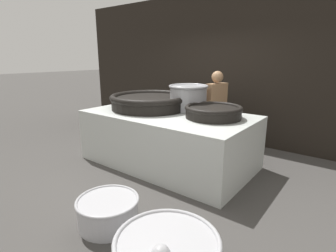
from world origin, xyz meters
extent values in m
plane|color=#474442|center=(0.00, 0.00, 0.00)|extent=(60.00, 60.00, 0.00)
cube|color=black|center=(0.00, 2.05, 1.64)|extent=(8.56, 0.24, 3.28)
cube|color=silver|center=(0.00, 0.00, 0.46)|extent=(2.93, 1.62, 0.93)
cylinder|color=black|center=(-0.54, 0.14, 1.03)|extent=(1.44, 1.44, 0.22)
torus|color=black|center=(-0.54, 0.14, 1.14)|extent=(1.50, 1.50, 0.12)
cylinder|color=black|center=(0.80, 0.16, 1.01)|extent=(0.89, 0.89, 0.16)
torus|color=black|center=(0.80, 0.16, 1.09)|extent=(0.92, 0.92, 0.07)
cylinder|color=#9E9EA3|center=(0.12, 0.45, 1.15)|extent=(0.67, 0.67, 0.44)
torus|color=#9E9EA3|center=(0.12, 0.45, 1.37)|extent=(0.72, 0.72, 0.05)
cylinder|color=#9E7551|center=(0.35, 1.00, 0.40)|extent=(0.12, 0.12, 0.80)
cylinder|color=#9E7551|center=(0.39, 1.16, 0.40)|extent=(0.12, 0.12, 0.80)
cube|color=#334C72|center=(0.37, 1.08, 0.56)|extent=(0.24, 0.28, 0.52)
cube|color=#9E7551|center=(0.37, 1.08, 1.09)|extent=(0.26, 0.51, 0.59)
cylinder|color=#9E7551|center=(0.22, 0.87, 1.09)|extent=(0.34, 0.17, 0.54)
cylinder|color=#9E7551|center=(0.33, 1.34, 1.09)|extent=(0.34, 0.17, 0.54)
sphere|color=#9E7551|center=(0.37, 1.08, 1.51)|extent=(0.22, 0.22, 0.22)
torus|color=#B7B7BC|center=(1.54, -2.03, 0.34)|extent=(0.95, 0.95, 0.05)
cylinder|color=#6B9347|center=(1.54, -2.03, 0.25)|extent=(0.80, 0.80, 0.09)
cylinder|color=#B7B7BC|center=(0.57, -1.87, 0.15)|extent=(0.68, 0.68, 0.31)
torus|color=#B7B7BC|center=(0.57, -1.87, 0.31)|extent=(0.72, 0.72, 0.03)
cylinder|color=tan|center=(0.57, -1.87, 0.22)|extent=(0.60, 0.60, 0.08)
camera|label=1|loc=(2.73, -3.56, 1.88)|focal=28.00mm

